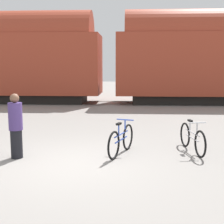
{
  "coord_description": "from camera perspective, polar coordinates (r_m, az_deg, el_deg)",
  "views": [
    {
      "loc": [
        1.35,
        -6.93,
        2.23
      ],
      "look_at": [
        0.89,
        0.79,
        1.1
      ],
      "focal_mm": 50.0,
      "sensor_mm": 36.0,
      "label": 1
    }
  ],
  "objects": [
    {
      "name": "person_in_purple",
      "position": [
        7.93,
        -17.19,
        -2.48
      ],
      "size": [
        0.33,
        0.33,
        1.59
      ],
      "rotation": [
        0.0,
        0.0,
        2.07
      ],
      "color": "black",
      "rests_on": "ground_plane"
    },
    {
      "name": "rail_near",
      "position": [
        18.62,
        -0.79,
        1.45
      ],
      "size": [
        37.62,
        0.07,
        0.01
      ],
      "primitive_type": "cube",
      "color": "#4C4238",
      "rests_on": "ground_plane"
    },
    {
      "name": "bicycle_blue",
      "position": [
        7.97,
        1.7,
        -5.16
      ],
      "size": [
        0.62,
        1.61,
        0.87
      ],
      "color": "black",
      "rests_on": "ground_plane"
    },
    {
      "name": "rail_far",
      "position": [
        20.04,
        -0.49,
        1.94
      ],
      "size": [
        37.62,
        0.07,
        0.01
      ],
      "primitive_type": "cube",
      "color": "#4C4238",
      "rests_on": "ground_plane"
    },
    {
      "name": "bicycle_silver",
      "position": [
        8.47,
        14.45,
        -4.68
      ],
      "size": [
        0.46,
        1.73,
        0.85
      ],
      "color": "black",
      "rests_on": "ground_plane"
    },
    {
      "name": "freight_train",
      "position": [
        19.21,
        -0.64,
        10.4
      ],
      "size": [
        25.62,
        2.98,
        5.57
      ],
      "color": "black",
      "rests_on": "ground_plane"
    },
    {
      "name": "ground_plane",
      "position": [
        7.4,
        -7.36,
        -9.29
      ],
      "size": [
        80.0,
        80.0,
        0.0
      ],
      "primitive_type": "plane",
      "color": "gray"
    }
  ]
}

